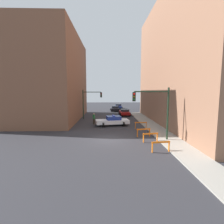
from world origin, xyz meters
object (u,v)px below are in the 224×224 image
Objects in this scene: traffic_light_far at (89,100)px; barrier_back at (144,131)px; traffic_light_near at (156,106)px; parked_car_far at (118,106)px; parked_car_near at (125,112)px; parked_car_mid at (115,108)px; pedestrian_crossing at (94,119)px; police_car at (113,121)px; barrier_mid at (150,136)px; barrier_front at (161,145)px; barrier_corner at (141,124)px.

traffic_light_far reaches higher than barrier_back.
traffic_light_near reaches higher than parked_car_far.
traffic_light_far is 3.30× the size of barrier_back.
parked_car_near is 1.01× the size of parked_car_far.
parked_car_mid is (5.12, 12.20, -2.72)m from traffic_light_far.
parked_car_mid is 17.63m from pedestrian_crossing.
pedestrian_crossing is (-5.60, -9.43, 0.19)m from parked_car_near.
barrier_mid is (3.45, -8.26, -0.11)m from police_car.
traffic_light_near is 3.27× the size of barrier_front.
traffic_light_far is 3.29× the size of barrier_mid.
parked_car_near is 16.91m from barrier_back.
parked_car_near is at bearing 91.32° from barrier_back.
barrier_mid is (-0.14, 2.86, 0.00)m from barrier_front.
parked_car_mid is 2.73× the size of barrier_front.
parked_car_far is (-0.37, 14.31, 0.00)m from parked_car_near.
parked_car_far is 24.31m from pedestrian_crossing.
traffic_light_near is 3.41m from barrier_back.
parked_car_far is at bearing 175.90° from pedestrian_crossing.
barrier_mid is at bearing -82.92° from barrier_back.
traffic_light_near is at bearing -88.58° from parked_car_near.
barrier_mid is 0.99× the size of barrier_corner.
traffic_light_far is 3.25× the size of barrier_corner.
police_car is 3.11× the size of barrier_front.
traffic_light_far is 5.70m from pedestrian_crossing.
parked_car_mid is at bearing 67.23° from traffic_light_far.
pedestrian_crossing is 1.05× the size of barrier_mid.
parked_car_mid is at bearing 94.68° from barrier_back.
barrier_back is at bearing -91.25° from parked_car_near.
traffic_light_near is 4.48m from barrier_front.
traffic_light_far is at bearing 22.56° from police_car.
parked_car_far is 2.74× the size of barrier_mid.
traffic_light_near is 3.03m from barrier_mid.
pedestrian_crossing is at bearing -101.14° from parked_car_far.
traffic_light_far is at bearing -149.14° from parked_car_near.
barrier_back is at bearing -96.73° from barrier_corner.
barrier_mid is at bearing -141.85° from traffic_light_near.
barrier_mid is at bearing -90.62° from parked_car_near.
traffic_light_far is (-8.03, 13.99, -0.13)m from traffic_light_near.
parked_car_mid is at bearing 94.86° from barrier_mid.
barrier_mid is (0.64, -18.95, -0.06)m from parked_car_near.
pedestrian_crossing is at bearing -76.98° from traffic_light_far.
barrier_back is 4.11m from barrier_corner.
police_car is at bearing 149.83° from barrier_corner.
parked_car_mid is at bearing -13.39° from police_car.
pedestrian_crossing is (-3.97, -17.18, 0.19)m from parked_car_mid.
police_car is 25.12m from parked_car_far.
traffic_light_far is 13.51m from parked_car_mid.
parked_car_far is 33.27m from barrier_mid.
parked_car_far is at bearing 88.91° from parked_car_near.
traffic_light_near reaches higher than barrier_back.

